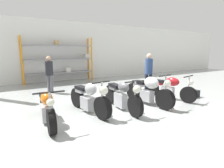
% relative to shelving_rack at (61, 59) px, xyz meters
% --- Properties ---
extents(ground_plane, '(30.00, 30.00, 0.00)m').
position_rel_shelving_rack_xyz_m(ground_plane, '(0.37, -5.82, -1.34)').
color(ground_plane, '#9EA3A0').
extents(back_wall, '(30.00, 0.08, 3.60)m').
position_rel_shelving_rack_xyz_m(back_wall, '(0.37, 0.37, 0.46)').
color(back_wall, white).
rests_on(back_wall, ground_plane).
extents(shelving_rack, '(4.00, 0.63, 2.61)m').
position_rel_shelving_rack_xyz_m(shelving_rack, '(0.00, 0.00, 0.00)').
color(shelving_rack, orange).
rests_on(shelving_rack, ground_plane).
extents(motorcycle_orange, '(0.66, 2.02, 0.95)m').
position_rel_shelving_rack_xyz_m(motorcycle_orange, '(-1.87, -6.01, -0.94)').
color(motorcycle_orange, black).
rests_on(motorcycle_orange, ground_plane).
extents(motorcycle_silver, '(0.63, 2.02, 1.03)m').
position_rel_shelving_rack_xyz_m(motorcycle_silver, '(-0.66, -5.86, -0.90)').
color(motorcycle_silver, black).
rests_on(motorcycle_silver, ground_plane).
extents(motorcycle_grey, '(0.62, 2.16, 1.01)m').
position_rel_shelving_rack_xyz_m(motorcycle_grey, '(0.34, -6.08, -0.89)').
color(motorcycle_grey, black).
rests_on(motorcycle_grey, ground_plane).
extents(motorcycle_white, '(0.58, 2.03, 1.09)m').
position_rel_shelving_rack_xyz_m(motorcycle_white, '(1.40, -6.13, -0.85)').
color(motorcycle_white, black).
rests_on(motorcycle_white, ground_plane).
extents(motorcycle_red, '(0.78, 2.06, 0.97)m').
position_rel_shelving_rack_xyz_m(motorcycle_red, '(2.57, -5.97, -0.90)').
color(motorcycle_red, black).
rests_on(motorcycle_red, ground_plane).
extents(person_browsing, '(0.45, 0.45, 1.71)m').
position_rel_shelving_rack_xyz_m(person_browsing, '(2.57, -4.79, -0.33)').
color(person_browsing, '#1E2338').
rests_on(person_browsing, ground_plane).
extents(person_near_rack, '(0.44, 0.44, 1.59)m').
position_rel_shelving_rack_xyz_m(person_near_rack, '(-1.15, -2.63, -0.41)').
color(person_near_rack, '#595960').
rests_on(person_near_rack, ground_plane).
extents(toolbox, '(0.44, 0.26, 0.28)m').
position_rel_shelving_rack_xyz_m(toolbox, '(3.62, -6.29, -1.20)').
color(toolbox, black).
rests_on(toolbox, ground_plane).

